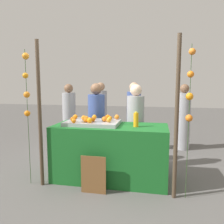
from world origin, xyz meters
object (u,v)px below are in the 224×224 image
Objects in this scene: vendor_left at (96,127)px; vendor_right at (135,130)px; orange_1 at (90,120)px; chalkboard_sign at (94,175)px; stall_counter at (110,152)px; orange_0 at (86,120)px; juice_bottle at (136,120)px.

vendor_left reaches higher than vendor_right.
chalkboard_sign is at bearing -66.10° from orange_1.
vendor_left reaches higher than stall_counter.
orange_0 is 0.87m from chalkboard_sign.
vendor_left reaches higher than juice_bottle.
vendor_left is at bearing 103.10° from chalkboard_sign.
juice_bottle is at bearing -5.27° from stall_counter.
stall_counter is 0.71m from juice_bottle.
orange_0 is 1.06m from vendor_right.
orange_0 is 0.80m from juice_bottle.
orange_1 is at bearing -168.71° from juice_bottle.
chalkboard_sign is 1.27m from vendor_left.
orange_0 is (-0.37, -0.14, 0.56)m from stall_counter.
juice_bottle is (0.79, 0.10, 0.01)m from orange_0.
orange_0 reaches higher than stall_counter.
vendor_left is (-0.40, 0.61, 0.29)m from stall_counter.
juice_bottle is at bearing -38.41° from vendor_left.
orange_1 is at bearing 113.90° from chalkboard_sign.
vendor_left reaches higher than orange_1.
orange_1 is 0.06× the size of vendor_right.
orange_1 is at bearing -82.04° from vendor_left.
chalkboard_sign is (0.16, -0.35, -0.74)m from orange_1.
chalkboard_sign is at bearing -104.16° from stall_counter.
vendor_right is (0.72, 0.72, -0.28)m from orange_0.
stall_counter is at bearing 31.98° from orange_1.
vendor_right is at bearing -2.59° from vendor_left.
orange_1 is 0.73m from juice_bottle.
stall_counter reaches higher than chalkboard_sign.
juice_bottle is at bearing 11.29° from orange_1.
vendor_left is at bearing 97.96° from orange_1.
stall_counter is 20.30× the size of orange_0.
chalkboard_sign is (-0.13, -0.53, -0.18)m from stall_counter.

